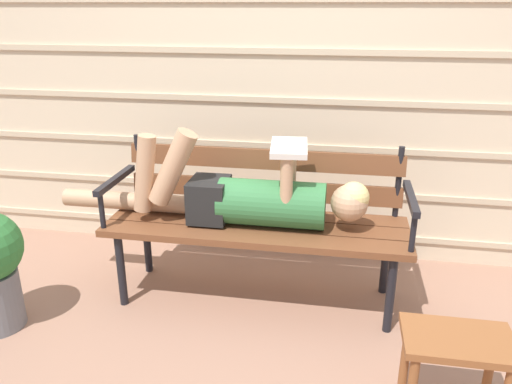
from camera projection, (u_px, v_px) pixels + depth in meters
name	position (u px, v px, depth m)	size (l,w,h in m)	color
ground_plane	(252.00, 311.00, 2.71)	(12.00, 12.00, 0.00)	#936B56
house_siding	(275.00, 75.00, 3.03)	(4.90, 0.08, 2.30)	beige
park_bench	(258.00, 212.00, 2.72)	(1.60, 0.49, 0.85)	brown
reclining_person	(246.00, 197.00, 2.62)	(1.70, 0.27, 0.52)	#33703D
footstool	(456.00, 357.00, 1.89)	(0.41, 0.26, 0.40)	brown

